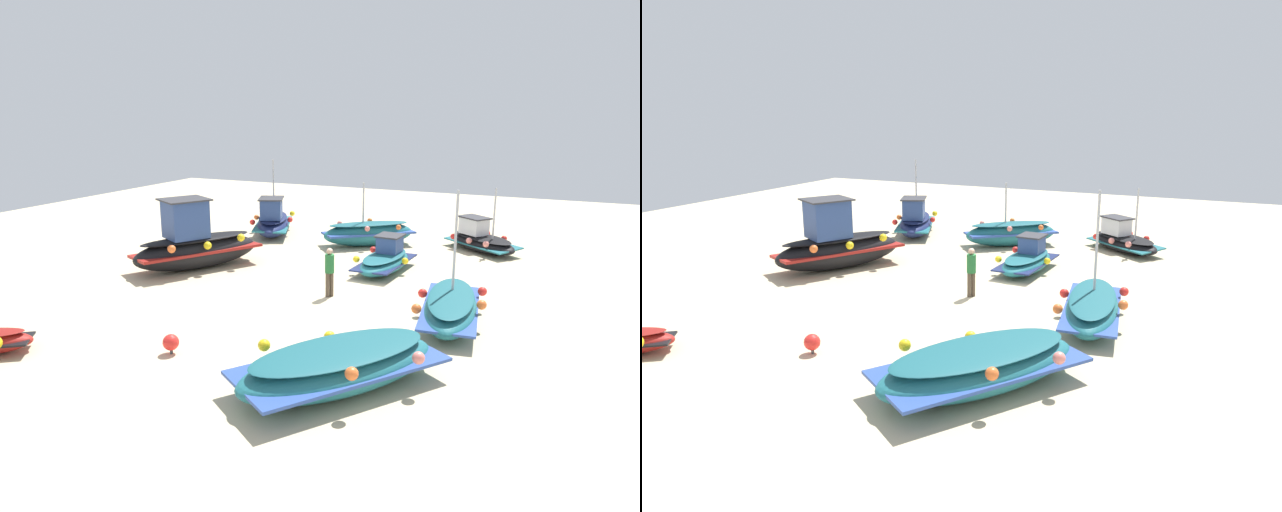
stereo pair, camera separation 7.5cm
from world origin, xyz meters
The scene contains 10 objects.
ground_plane centered at (0.00, 0.00, 0.00)m, with size 50.65×50.65×0.00m, color beige.
fishing_boat_0 centered at (-3.08, 0.42, 0.45)m, with size 3.69×2.02×1.41m.
fishing_boat_1 centered at (-0.33, -6.72, 0.97)m, with size 5.51×4.21×2.93m.
fishing_boat_2 centered at (-7.34, -7.00, 0.66)m, with size 4.75×3.24×3.79m.
fishing_boat_3 centered at (-7.00, -1.70, 0.61)m, with size 4.03×4.38×3.03m.
fishing_boat_5 centered at (6.90, 2.59, 0.55)m, with size 5.50×4.71×1.10m.
fishing_boat_6 centered at (1.52, 4.02, 0.48)m, with size 4.90×2.28×4.00m.
fishing_boat_7 centered at (-8.13, 3.31, 0.49)m, with size 3.40×3.85×3.00m.
person_walking centered at (0.78, -0.32, 0.99)m, with size 0.32×0.32×1.72m.
mooring_buoy_0 centered at (6.96, -2.23, 0.33)m, with size 0.44×0.44×0.55m.
Camera 1 is at (18.61, 7.39, 6.45)m, focal length 33.08 mm.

